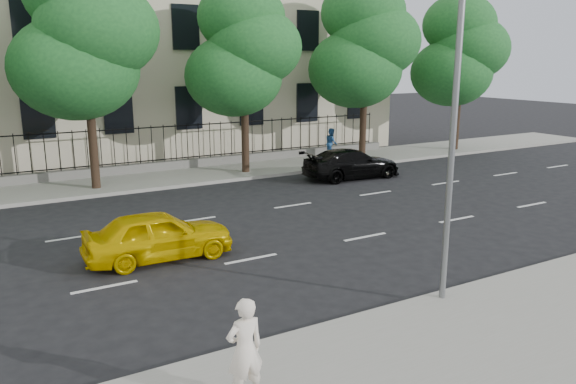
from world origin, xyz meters
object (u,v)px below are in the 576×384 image
at_px(woman_near, 245,350).
at_px(black_sedan, 352,164).
at_px(street_light, 439,74).
at_px(yellow_taxi, 158,235).

bearing_deg(woman_near, black_sedan, -133.67).
bearing_deg(black_sedan, woman_near, 141.90).
bearing_deg(street_light, black_sedan, 61.28).
bearing_deg(black_sedan, street_light, 154.69).
height_order(street_light, yellow_taxi, street_light).
relative_size(street_light, yellow_taxi, 1.97).
xyz_separation_m(yellow_taxi, black_sedan, (11.16, 6.20, -0.00)).
distance_m(street_light, yellow_taxi, 8.54).
bearing_deg(street_light, woman_near, -161.69).
xyz_separation_m(street_light, black_sedan, (6.45, 11.77, -4.46)).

